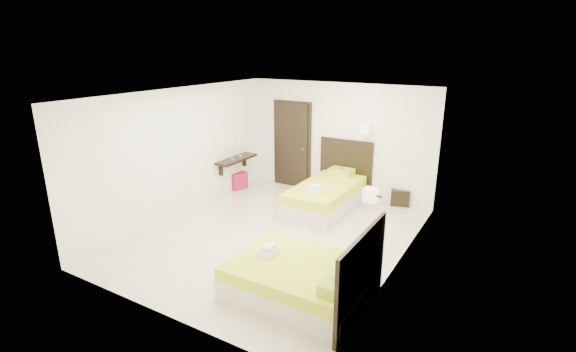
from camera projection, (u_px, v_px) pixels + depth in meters
The scene contains 7 objects.
floor at pixel (275, 236), 7.74m from camera, with size 5.50×5.50×0.00m, color beige.
bed_single at pixel (328, 194), 8.98m from camera, with size 1.28×2.14×1.77m.
bed_double at pixel (304, 278), 5.79m from camera, with size 1.88×1.60×1.55m.
nightstand at pixel (400, 197), 9.23m from camera, with size 0.40×0.36×0.36m, color black.
ottoman at pixel (237, 180), 10.29m from camera, with size 0.41×0.41×0.41m, color maroon.
door at pixel (292, 145), 10.22m from camera, with size 1.02×0.15×2.14m.
console_shelf at pixel (236, 159), 9.82m from camera, with size 0.35×1.20×0.78m.
Camera 1 is at (3.79, -5.95, 3.37)m, focal length 26.00 mm.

